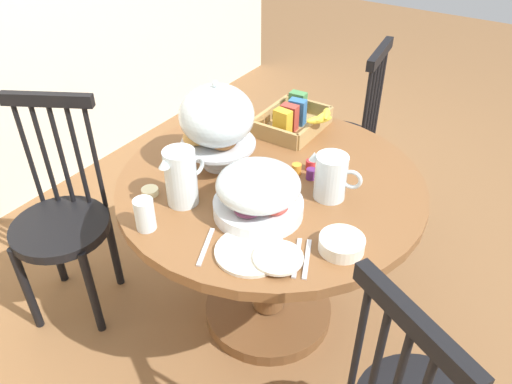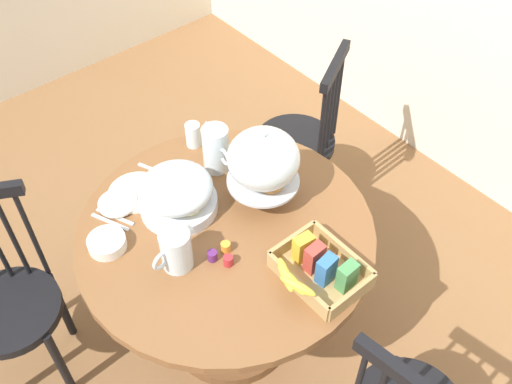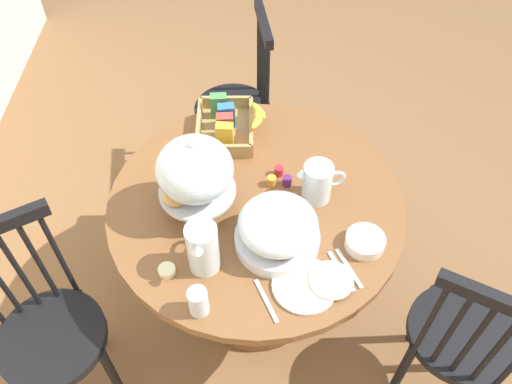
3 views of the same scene
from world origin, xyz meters
TOP-DOWN VIEW (x-y plane):
  - ground_plane at (0.00, 0.00)m, footprint 10.00×10.00m
  - dining_table at (-0.09, 0.16)m, footprint 1.13×1.13m
  - windsor_chair_near_window at (0.77, 0.26)m, footprint 0.40×0.40m
  - windsor_chair_by_cabinet at (-0.48, 0.93)m, footprint 0.45×0.45m
  - windsor_chair_facing_door at (-0.52, -0.59)m, footprint 0.45×0.45m
  - pastry_stand_with_dome at (-0.12, 0.38)m, footprint 0.28×0.28m
  - fruit_platter_covered at (-0.29, 0.09)m, footprint 0.30×0.30m
  - orange_juice_pitcher at (-0.07, -0.06)m, footprint 0.11×0.19m
  - milk_pitcher at (-0.37, 0.34)m, footprint 0.19×0.11m
  - cereal_basket at (0.29, 0.28)m, footprint 0.32×0.30m
  - china_plate_large at (-0.46, 0.01)m, footprint 0.22×0.22m
  - china_plate_small at (-0.45, -0.08)m, footprint 0.15×0.15m
  - cereal_bowl at (-0.30, -0.22)m, footprint 0.14×0.14m
  - drinking_glass at (-0.55, 0.35)m, footprint 0.06×0.06m
  - butter_dish at (-0.40, 0.47)m, footprint 0.06×0.06m
  - jam_jar_strawberry at (0.05, 0.07)m, footprint 0.04×0.04m
  - jam_jar_apricot at (-0.01, 0.10)m, footprint 0.04×0.04m
  - jam_jar_grape at (-0.01, 0.04)m, footprint 0.04×0.04m
  - table_knife at (-0.41, -0.12)m, footprint 0.16×0.08m
  - dinner_fork at (-0.39, -0.15)m, footprint 0.16×0.08m
  - soup_spoon at (-0.52, 0.13)m, footprint 0.16×0.08m

SIDE VIEW (x-z plane):
  - ground_plane at x=0.00m, z-range 0.00..0.00m
  - windsor_chair_near_window at x=0.77m, z-range -0.03..0.94m
  - windsor_chair_by_cabinet at x=-0.48m, z-range -0.03..0.94m
  - windsor_chair_facing_door at x=-0.52m, z-range -0.03..0.94m
  - dining_table at x=-0.09m, z-range 0.14..0.88m
  - table_knife at x=-0.41m, z-range 0.74..0.75m
  - dinner_fork at x=-0.39m, z-range 0.74..0.75m
  - soup_spoon at x=-0.52m, z-range 0.74..0.75m
  - china_plate_large at x=-0.46m, z-range 0.74..0.75m
  - butter_dish at x=-0.40m, z-range 0.74..0.76m
  - china_plate_small at x=-0.45m, z-range 0.75..0.76m
  - jam_jar_strawberry at x=0.05m, z-range 0.74..0.78m
  - jam_jar_apricot at x=-0.01m, z-range 0.74..0.78m
  - jam_jar_grape at x=-0.01m, z-range 0.74..0.78m
  - cereal_bowl at x=-0.30m, z-range 0.74..0.78m
  - cereal_basket at x=0.29m, z-range 0.73..0.85m
  - drinking_glass at x=-0.55m, z-range 0.74..0.85m
  - orange_juice_pitcher at x=-0.07m, z-range 0.73..0.90m
  - fruit_platter_covered at x=-0.29m, z-range 0.74..0.92m
  - milk_pitcher at x=-0.37m, z-range 0.73..0.93m
  - pastry_stand_with_dome at x=-0.12m, z-range 0.77..1.11m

